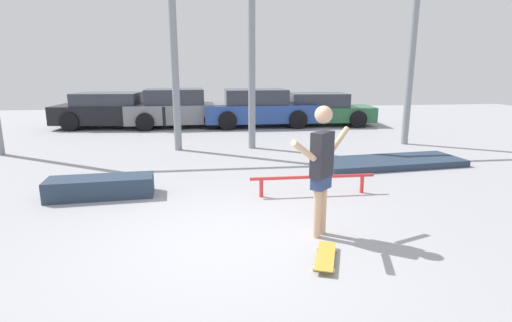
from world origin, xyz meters
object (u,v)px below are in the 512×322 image
parked_car_black (112,110)px  manual_pad (390,162)px  skateboard (326,256)px  grind_rail (313,180)px  skateboarder (322,163)px  parked_car_blue (259,108)px  parked_car_grey (178,109)px  parked_car_green (321,109)px  grind_box (101,187)px

parked_car_black → manual_pad: bearing=-37.3°
skateboard → grind_rail: 2.55m
skateboarder → skateboard: size_ratio=2.24×
parked_car_blue → parked_car_grey: bearing=176.0°
parked_car_black → parked_car_grey: 2.47m
manual_pad → parked_car_green: parked_car_green is taller
grind_box → grind_rail: 3.78m
skateboard → manual_pad: 5.30m
grind_rail → parked_car_black: parked_car_black is taller
parked_car_green → manual_pad: bearing=-87.4°
parked_car_grey → parked_car_blue: 3.10m
parked_car_grey → skateboarder: bearing=-79.3°
skateboard → parked_car_grey: 11.66m
grind_box → grind_rail: size_ratio=0.80×
grind_box → parked_car_blue: parked_car_blue is taller
parked_car_black → parked_car_blue: bearing=1.5°
parked_car_black → parked_car_green: parked_car_black is taller
grind_rail → parked_car_grey: size_ratio=0.57×
parked_car_blue → parked_car_green: 2.49m
manual_pad → parked_car_grey: bearing=126.9°
grind_box → skateboarder: bearing=-32.5°
grind_box → parked_car_black: size_ratio=0.41×
manual_pad → grind_rail: (-2.42, -1.92, 0.21)m
skateboarder → grind_rail: (0.39, 1.75, -0.74)m
skateboard → parked_car_green: 11.63m
skateboarder → parked_car_black: 11.88m
skateboarder → skateboard: (-0.14, -0.74, -0.96)m
grind_box → grind_rail: (3.75, -0.39, 0.11)m
skateboarder → grind_box: bearing=103.8°
parked_car_black → parked_car_green: size_ratio=1.07×
grind_rail → parked_car_green: size_ratio=0.56×
manual_pad → parked_car_grey: size_ratio=0.85×
skateboard → parked_car_blue: (0.78, 11.16, 0.63)m
skateboard → manual_pad: manual_pad is taller
manual_pad → parked_car_green: (0.31, 6.74, 0.54)m
grind_box → manual_pad: bearing=13.9°
parked_car_green → parked_car_grey: bearing=-177.4°
manual_pad → parked_car_green: bearing=87.3°
grind_box → parked_car_grey: bearing=83.9°
manual_pad → parked_car_black: size_ratio=0.77×
grind_box → grind_rail: grind_rail is taller
skateboard → manual_pad: size_ratio=0.23×
skateboarder → parked_car_black: bearing=70.7°
grind_rail → parked_car_green: 9.09m
parked_car_black → parked_car_green: 8.06m
skateboard → skateboarder: bearing=10.6°
skateboarder → grind_box: size_ratio=0.98×
grind_rail → skateboarder: bearing=-102.5°
skateboard → parked_car_grey: bearing=32.7°
skateboarder → grind_box: 4.08m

